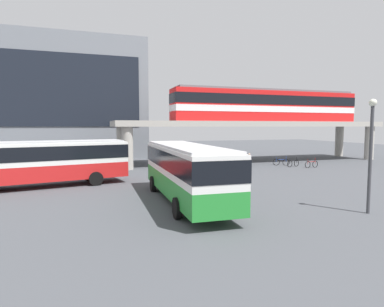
# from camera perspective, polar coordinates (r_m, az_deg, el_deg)

# --- Properties ---
(ground_plane) EXTENTS (120.00, 120.00, 0.00)m
(ground_plane) POSITION_cam_1_polar(r_m,az_deg,el_deg) (29.14, -6.14, -3.61)
(ground_plane) COLOR #47494F
(station_building) EXTENTS (25.08, 11.95, 15.62)m
(station_building) POSITION_cam_1_polar(r_m,az_deg,el_deg) (48.30, -23.95, 8.64)
(station_building) COLOR slate
(station_building) RESTS_ON ground_plane
(elevated_platform) EXTENTS (32.91, 6.74, 4.81)m
(elevated_platform) POSITION_cam_1_polar(r_m,az_deg,el_deg) (39.63, 10.70, 4.64)
(elevated_platform) COLOR #ADA89E
(elevated_platform) RESTS_ON ground_plane
(train) EXTENTS (23.74, 2.96, 3.84)m
(train) POSITION_cam_1_polar(r_m,az_deg,el_deg) (40.65, 13.09, 8.26)
(train) COLOR red
(train) RESTS_ON elevated_platform
(bus_main) EXTENTS (3.03, 11.12, 3.22)m
(bus_main) POSITION_cam_1_polar(r_m,az_deg,el_deg) (18.14, -1.15, -2.38)
(bus_main) COLOR #268C33
(bus_main) RESTS_ON ground_plane
(bus_secondary) EXTENTS (11.32, 4.65, 3.22)m
(bus_secondary) POSITION_cam_1_polar(r_m,az_deg,el_deg) (24.92, -24.17, -0.84)
(bus_secondary) COLOR red
(bus_secondary) RESTS_ON ground_plane
(bicycle_blue) EXTENTS (1.65, 0.81, 1.04)m
(bicycle_blue) POSITION_cam_1_polar(r_m,az_deg,el_deg) (36.68, 15.38, -1.45)
(bicycle_blue) COLOR black
(bicycle_blue) RESTS_ON ground_plane
(bicycle_red) EXTENTS (1.78, 0.32, 1.04)m
(bicycle_red) POSITION_cam_1_polar(r_m,az_deg,el_deg) (35.51, 20.24, -1.78)
(bicycle_red) COLOR black
(bicycle_red) RESTS_ON ground_plane
(bicycle_silver) EXTENTS (1.79, 0.18, 1.04)m
(bicycle_silver) POSITION_cam_1_polar(r_m,az_deg,el_deg) (32.88, 6.01, -2.01)
(bicycle_silver) COLOR black
(bicycle_silver) RESTS_ON ground_plane
(bicycle_green) EXTENTS (1.78, 0.27, 1.04)m
(bicycle_green) POSITION_cam_1_polar(r_m,az_deg,el_deg) (31.07, -3.63, -2.40)
(bicycle_green) COLOR black
(bicycle_green) RESTS_ON ground_plane
(bicycle_black) EXTENTS (1.74, 0.54, 1.04)m
(bicycle_black) POSITION_cam_1_polar(r_m,az_deg,el_deg) (35.78, 17.34, -1.65)
(bicycle_black) COLOR black
(bicycle_black) RESTS_ON ground_plane
(bicycle_brown) EXTENTS (1.72, 0.60, 1.04)m
(bicycle_brown) POSITION_cam_1_polar(r_m,az_deg,el_deg) (30.18, -0.96, -2.60)
(bicycle_brown) COLOR black
(bicycle_brown) RESTS_ON ground_plane
(pedestrian_waiting_near_stop) EXTENTS (0.41, 0.32, 1.81)m
(pedestrian_waiting_near_stop) POSITION_cam_1_polar(r_m,az_deg,el_deg) (30.09, 2.99, -1.67)
(pedestrian_waiting_near_stop) COLOR maroon
(pedestrian_waiting_near_stop) RESTS_ON ground_plane
(pedestrian_near_building) EXTENTS (0.47, 0.41, 1.57)m
(pedestrian_near_building) POSITION_cam_1_polar(r_m,az_deg,el_deg) (32.94, 10.00, -1.40)
(pedestrian_near_building) COLOR gray
(pedestrian_near_building) RESTS_ON ground_plane
(lamp_post) EXTENTS (0.36, 0.36, 5.57)m
(lamp_post) POSITION_cam_1_polar(r_m,az_deg,el_deg) (17.87, 28.90, 1.23)
(lamp_post) COLOR #3F3F44
(lamp_post) RESTS_ON ground_plane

